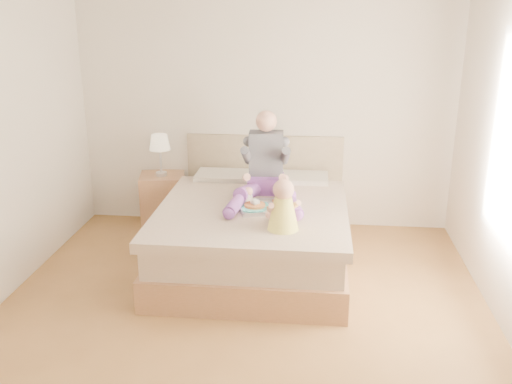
# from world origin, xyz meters

# --- Properties ---
(room) EXTENTS (4.02, 4.22, 2.71)m
(room) POSITION_xyz_m (0.08, 0.01, 1.51)
(room) COLOR brown
(room) RESTS_ON ground
(bed) EXTENTS (1.70, 2.18, 1.00)m
(bed) POSITION_xyz_m (0.00, 1.08, 0.32)
(bed) COLOR #8C6241
(bed) RESTS_ON ground
(nightstand) EXTENTS (0.55, 0.51, 0.58)m
(nightstand) POSITION_xyz_m (-1.10, 1.88, 0.29)
(nightstand) COLOR #8C6241
(nightstand) RESTS_ON ground
(lamp) EXTENTS (0.22, 0.22, 0.45)m
(lamp) POSITION_xyz_m (-1.10, 1.84, 0.93)
(lamp) COLOR silver
(lamp) RESTS_ON nightstand
(adult) EXTENTS (0.69, 0.99, 0.82)m
(adult) POSITION_xyz_m (0.09, 1.22, 0.85)
(adult) COLOR #733B95
(adult) RESTS_ON bed
(tray) EXTENTS (0.57, 0.50, 0.14)m
(tray) POSITION_xyz_m (0.12, 0.86, 0.64)
(tray) COLOR silver
(tray) RESTS_ON bed
(baby) EXTENTS (0.31, 0.38, 0.43)m
(baby) POSITION_xyz_m (0.30, 0.40, 0.78)
(baby) COLOR #FFF550
(baby) RESTS_ON bed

